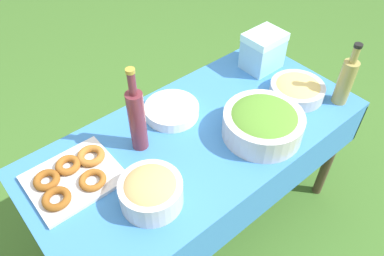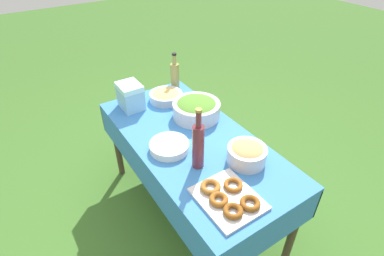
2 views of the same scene
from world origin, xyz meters
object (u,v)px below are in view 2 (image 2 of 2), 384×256
salad_bowl (196,108)px  wine_bottle (198,145)px  plate_stack (169,146)px  cooler_box (130,96)px  olive_oil_bottle (175,75)px  donut_platter (228,198)px  bread_bowl (247,153)px  pasta_bowl (166,96)px

salad_bowl → wine_bottle: wine_bottle is taller
plate_stack → cooler_box: bearing=179.3°
olive_oil_bottle → cooler_box: (0.08, -0.42, -0.02)m
donut_platter → bread_bowl: 0.32m
salad_bowl → olive_oil_bottle: size_ratio=1.09×
salad_bowl → pasta_bowl: size_ratio=1.33×
olive_oil_bottle → bread_bowl: bearing=-6.2°
bread_bowl → cooler_box: bearing=-161.2°
salad_bowl → bread_bowl: bearing=-2.3°
donut_platter → plate_stack: bearing=-174.5°
salad_bowl → cooler_box: bearing=-137.3°
pasta_bowl → plate_stack: (0.53, -0.27, -0.02)m
pasta_bowl → cooler_box: 0.28m
pasta_bowl → plate_stack: bearing=-27.2°
salad_bowl → bread_bowl: salad_bowl is taller
pasta_bowl → wine_bottle: wine_bottle is taller
donut_platter → cooler_box: bearing=-177.8°
olive_oil_bottle → bread_bowl: 1.00m
plate_stack → pasta_bowl: bearing=152.8°
pasta_bowl → wine_bottle: bearing=-15.6°
cooler_box → olive_oil_bottle: bearing=100.2°
olive_oil_bottle → wine_bottle: (0.87, -0.36, 0.03)m
olive_oil_bottle → wine_bottle: wine_bottle is taller
pasta_bowl → bread_bowl: 0.88m
plate_stack → wine_bottle: bearing=16.9°
olive_oil_bottle → cooler_box: size_ratio=1.59×
donut_platter → salad_bowl: bearing=158.0°
bread_bowl → plate_stack: bearing=-136.7°
donut_platter → bread_bowl: (-0.17, 0.27, 0.04)m
olive_oil_bottle → wine_bottle: size_ratio=0.80×
salad_bowl → pasta_bowl: bearing=-167.8°
donut_platter → bread_bowl: bread_bowl is taller
plate_stack → donut_platter: bearing=5.5°
donut_platter → olive_oil_bottle: olive_oil_bottle is taller
olive_oil_bottle → pasta_bowl: bearing=-51.9°
salad_bowl → plate_stack: 0.41m
plate_stack → olive_oil_bottle: size_ratio=0.79×
plate_stack → olive_oil_bottle: bearing=146.8°
bread_bowl → wine_bottle: bearing=-116.1°
wine_bottle → cooler_box: 0.80m
pasta_bowl → donut_platter: 1.07m
salad_bowl → donut_platter: 0.79m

